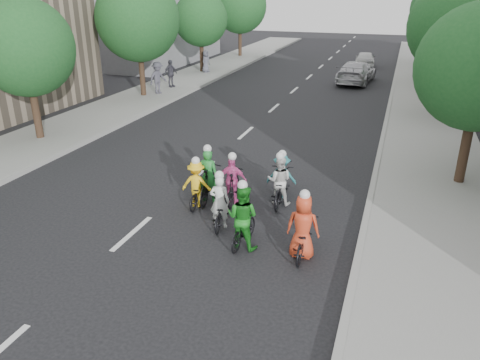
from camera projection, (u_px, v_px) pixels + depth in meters
The scene contains 26 objects.
ground at pixel (132, 233), 12.92m from camera, with size 120.00×120.00×0.00m, color black.
sidewalk_left at pixel (98, 117), 24.01m from camera, with size 4.00×80.00×0.15m, color gray.
curb_left at pixel (131, 120), 23.42m from camera, with size 0.18×80.00×0.18m, color #999993.
sidewalk_right at pixel (430, 150), 19.21m from camera, with size 4.00×80.00×0.15m, color gray.
curb_right at pixel (381, 145), 19.79m from camera, with size 0.18×80.00×0.18m, color #999993.
bldg_sw at pixel (137, 14), 40.59m from camera, with size 10.00×14.00×8.00m, color slate.
tree_l_2 at pixel (25, 48), 19.08m from camera, with size 4.00×4.00×5.97m.
tree_l_3 at pixel (138, 19), 26.71m from camera, with size 4.80×4.80×6.93m.
tree_l_4 at pixel (201, 19), 34.77m from camera, with size 4.00×4.00×5.97m.
tree_l_5 at pixel (240, 6), 42.41m from camera, with size 4.80×4.80×6.93m.
tree_r_1 at pixel (460, 26), 22.13m from camera, with size 4.80×4.80×6.93m.
tree_r_2 at pixel (446, 24), 30.19m from camera, with size 4.00×4.00×5.97m.
tree_r_3 at pixel (441, 9), 37.83m from camera, with size 4.80×4.80×6.93m.
cyclist_0 at pixel (221, 208), 13.14m from camera, with size 0.81×1.69×1.69m.
cyclist_1 at pixel (243, 221), 12.03m from camera, with size 0.90×1.53×1.88m.
cyclist_2 at pixel (197, 188), 14.35m from camera, with size 0.99×1.64×1.61m.
cyclist_3 at pixel (233, 184), 14.51m from camera, with size 0.95×1.83×1.69m.
cyclist_4 at pixel (303, 233), 11.64m from camera, with size 0.85×1.74×1.84m.
cyclist_5 at pixel (209, 181), 14.66m from camera, with size 0.68×1.92×1.88m.
cyclist_6 at pixel (280, 185), 14.52m from camera, with size 0.87×2.01×1.70m.
cyclist_7 at pixel (282, 178), 14.94m from camera, with size 1.02×1.98×1.60m.
follow_car_lead at pixel (356, 72), 32.34m from camera, with size 2.08×5.13×1.49m, color #B5B4B9.
follow_car_trail at pixel (365, 59), 38.50m from camera, with size 1.54×3.83×1.30m, color silver.
spectator_0 at pixel (158, 78), 28.41m from camera, with size 1.24×0.71×1.92m, color #4D4B58.
spectator_1 at pixel (171, 73), 30.28m from camera, with size 1.02×0.42×1.74m, color #464550.
spectator_2 at pixel (206, 61), 35.45m from camera, with size 0.79×0.51×1.62m, color #535461.
Camera 1 is at (6.52, -9.75, 6.36)m, focal length 35.00 mm.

